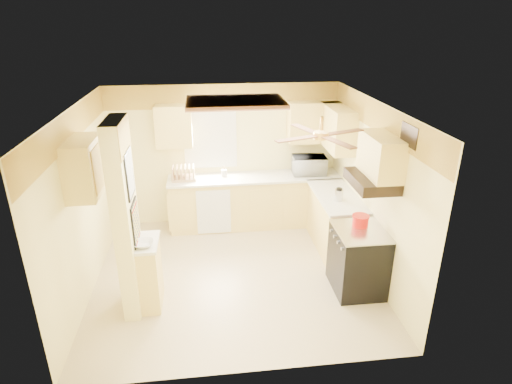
{
  "coord_description": "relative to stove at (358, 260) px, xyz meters",
  "views": [
    {
      "loc": [
        -0.34,
        -5.4,
        3.59
      ],
      "look_at": [
        0.37,
        0.35,
        1.16
      ],
      "focal_mm": 30.0,
      "sensor_mm": 36.0,
      "label": 1
    }
  ],
  "objects": [
    {
      "name": "floor",
      "position": [
        -1.67,
        0.55,
        -0.46
      ],
      "size": [
        4.0,
        4.0,
        0.0
      ],
      "primitive_type": "plane",
      "color": "tan",
      "rests_on": "ground"
    },
    {
      "name": "partition_ledge",
      "position": [
        -2.8,
        0.0,
        -0.01
      ],
      "size": [
        0.25,
        0.55,
        0.9
      ],
      "primitive_type": "cube",
      "color": "#E8CD71",
      "rests_on": "floor"
    },
    {
      "name": "range_hood",
      "position": [
        0.07,
        0.0,
        1.16
      ],
      "size": [
        0.5,
        0.76,
        0.14
      ],
      "primitive_type": "cube",
      "color": "black",
      "rests_on": "upper_cab_over_stove"
    },
    {
      "name": "lower_cabinets_right",
      "position": [
        0.03,
        1.15,
        -0.01
      ],
      "size": [
        0.6,
        1.4,
        0.9
      ],
      "primitive_type": "cube",
      "color": "#E8CD71",
      "rests_on": "floor"
    },
    {
      "name": "lower_cabinets_back",
      "position": [
        -1.17,
        2.15,
        -0.01
      ],
      "size": [
        3.0,
        0.6,
        0.9
      ],
      "primitive_type": "cube",
      "color": "#E8CD71",
      "rests_on": "floor"
    },
    {
      "name": "wall_left",
      "position": [
        -3.67,
        0.55,
        0.79
      ],
      "size": [
        0.0,
        3.8,
        3.8
      ],
      "primitive_type": "plane",
      "rotation": [
        1.57,
        0.0,
        1.57
      ],
      "color": "#FEEF9B",
      "rests_on": "floor"
    },
    {
      "name": "countertop_back",
      "position": [
        -1.17,
        2.14,
        0.46
      ],
      "size": [
        3.04,
        0.64,
        0.04
      ],
      "primitive_type": "cube",
      "color": "white",
      "rests_on": "lower_cabinets_back"
    },
    {
      "name": "kettle",
      "position": [
        -0.02,
        0.94,
        0.57
      ],
      "size": [
        0.13,
        0.13,
        0.2
      ],
      "color": "silver",
      "rests_on": "countertop_right"
    },
    {
      "name": "upper_cab_left_wall",
      "position": [
        -3.49,
        0.3,
        1.39
      ],
      "size": [
        0.35,
        0.75,
        0.7
      ],
      "primitive_type": "cube",
      "color": "#E8CD71",
      "rests_on": "wall_left"
    },
    {
      "name": "ceiling",
      "position": [
        -1.67,
        0.55,
        2.04
      ],
      "size": [
        4.0,
        4.0,
        0.0
      ],
      "primitive_type": "plane",
      "rotation": [
        3.14,
        0.0,
        0.0
      ],
      "color": "white",
      "rests_on": "wall_back"
    },
    {
      "name": "ledge_top",
      "position": [
        -2.8,
        0.0,
        0.46
      ],
      "size": [
        0.28,
        0.58,
        0.04
      ],
      "primitive_type": "cube",
      "color": "white",
      "rests_on": "partition_ledge"
    },
    {
      "name": "microwave",
      "position": [
        -0.2,
        2.15,
        0.64
      ],
      "size": [
        0.61,
        0.43,
        0.32
      ],
      "primitive_type": "imported",
      "rotation": [
        0.0,
        0.0,
        3.08
      ],
      "color": "white",
      "rests_on": "countertop_back"
    },
    {
      "name": "countertop_right",
      "position": [
        0.02,
        1.15,
        0.46
      ],
      "size": [
        0.64,
        1.44,
        0.04
      ],
      "primitive_type": "cube",
      "color": "white",
      "rests_on": "lower_cabinets_right"
    },
    {
      "name": "wall_right",
      "position": [
        0.33,
        0.55,
        0.79
      ],
      "size": [
        0.0,
        3.8,
        3.8
      ],
      "primitive_type": "plane",
      "rotation": [
        1.57,
        0.0,
        -1.57
      ],
      "color": "#FEEF9B",
      "rests_on": "floor"
    },
    {
      "name": "upper_cab_back_right",
      "position": [
        -0.12,
        2.27,
        1.39
      ],
      "size": [
        0.9,
        0.35,
        0.7
      ],
      "primitive_type": "cube",
      "color": "#E8CD71",
      "rests_on": "wall_back"
    },
    {
      "name": "wallpaper_border",
      "position": [
        -1.67,
        2.43,
        1.84
      ],
      "size": [
        4.0,
        0.02,
        0.4
      ],
      "primitive_type": "cube",
      "color": "#FFDB4B",
      "rests_on": "wall_back"
    },
    {
      "name": "poster_menu",
      "position": [
        -2.91,
        0.0,
        1.39
      ],
      "size": [
        0.02,
        0.42,
        0.57
      ],
      "color": "black",
      "rests_on": "partition_column"
    },
    {
      "name": "poster_nashville",
      "position": [
        -2.91,
        0.0,
        0.74
      ],
      "size": [
        0.02,
        0.42,
        0.57
      ],
      "color": "black",
      "rests_on": "partition_column"
    },
    {
      "name": "dish_rack",
      "position": [
        -2.41,
        2.14,
        0.56
      ],
      "size": [
        0.42,
        0.32,
        0.24
      ],
      "color": "#D6B07B",
      "rests_on": "countertop_back"
    },
    {
      "name": "stove",
      "position": [
        0.0,
        0.0,
        0.0
      ],
      "size": [
        0.68,
        0.77,
        0.92
      ],
      "color": "black",
      "rests_on": "floor"
    },
    {
      "name": "ceiling_light_panel",
      "position": [
        -1.57,
        1.05,
        2.0
      ],
      "size": [
        1.35,
        0.95,
        0.06
      ],
      "color": "brown",
      "rests_on": "ceiling"
    },
    {
      "name": "dutch_oven",
      "position": [
        0.03,
        0.13,
        0.53
      ],
      "size": [
        0.23,
        0.23,
        0.16
      ],
      "color": "red",
      "rests_on": "stove"
    },
    {
      "name": "upper_cab_back_left",
      "position": [
        -2.52,
        2.27,
        1.39
      ],
      "size": [
        0.6,
        0.35,
        0.7
      ],
      "primitive_type": "cube",
      "color": "#E8CD71",
      "rests_on": "wall_back"
    },
    {
      "name": "window",
      "position": [
        -1.92,
        2.44,
        1.09
      ],
      "size": [
        0.92,
        0.02,
        1.02
      ],
      "color": "white",
      "rests_on": "wall_back"
    },
    {
      "name": "utensil_crock",
      "position": [
        -1.7,
        2.21,
        0.54
      ],
      "size": [
        0.1,
        0.1,
        0.19
      ],
      "color": "white",
      "rests_on": "countertop_back"
    },
    {
      "name": "dishwasher_panel",
      "position": [
        -1.92,
        1.84,
        -0.03
      ],
      "size": [
        0.58,
        0.02,
        0.8
      ],
      "primitive_type": "cube",
      "color": "white",
      "rests_on": "lower_cabinets_back"
    },
    {
      "name": "vent_grate",
      "position": [
        0.31,
        -0.35,
        1.84
      ],
      "size": [
        0.02,
        0.4,
        0.25
      ],
      "primitive_type": "cube",
      "color": "black",
      "rests_on": "wall_right"
    },
    {
      "name": "wall_front",
      "position": [
        -1.67,
        -1.35,
        0.79
      ],
      "size": [
        4.0,
        0.0,
        4.0
      ],
      "primitive_type": "plane",
      "rotation": [
        -1.57,
        0.0,
        0.0
      ],
      "color": "#FEEF9B",
      "rests_on": "floor"
    },
    {
      "name": "ceiling_fan",
      "position": [
        -0.67,
        -0.15,
        1.83
      ],
      "size": [
        1.15,
        1.15,
        0.26
      ],
      "color": "gold",
      "rests_on": "ceiling"
    },
    {
      "name": "upper_cab_over_stove",
      "position": [
        0.16,
        0.0,
        1.49
      ],
      "size": [
        0.35,
        0.76,
        0.52
      ],
      "primitive_type": "cube",
      "color": "#E8CD71",
      "rests_on": "wall_right"
    },
    {
      "name": "wall_back",
      "position": [
        -1.67,
        2.45,
        0.79
      ],
      "size": [
        4.0,
        0.0,
        4.0
      ],
      "primitive_type": "plane",
      "rotation": [
        1.57,
        0.0,
        0.0
      ],
      "color": "#FEEF9B",
      "rests_on": "floor"
    },
    {
      "name": "partition_column",
      "position": [
        -3.02,
        0.0,
        0.79
      ],
      "size": [
        0.2,
        0.7,
        2.5
      ],
      "primitive_type": "cube",
      "color": "#FEEF9B",
      "rests_on": "floor"
    },
    {
      "name": "upper_cab_right",
      "position": [
        0.16,
        1.8,
        1.39
      ],
      "size": [
        0.35,
        1.0,
        0.7
      ],
      "primitive_type": "cube",
      "color": "#E8CD71",
      "rests_on": "wall_right"
    },
    {
      "name": "bowl",
      "position": [
        -2.82,
        -0.12,
        0.51
      ],
      "size": [
        0.27,
        0.27,
        0.06
      ],
      "primitive_type": "imported",
      "rotation": [
        0.0,
        0.0,
        0.08
      ],
      "color": "white",
      "rests_on": "ledge_top"
    }
  ]
}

